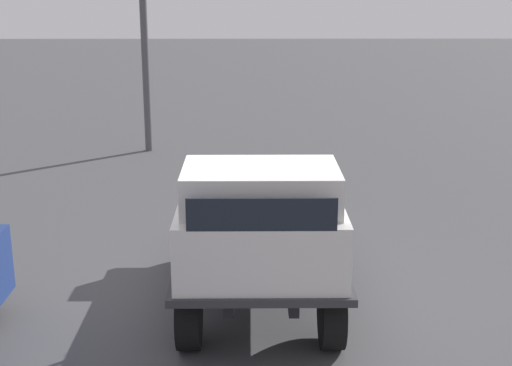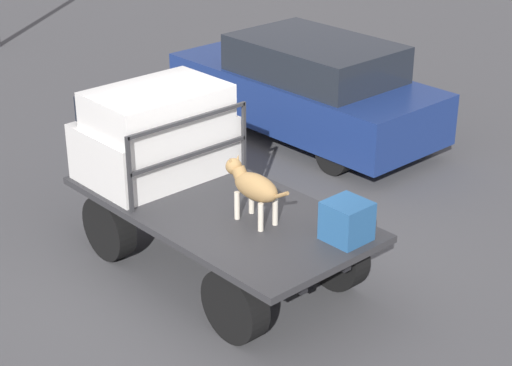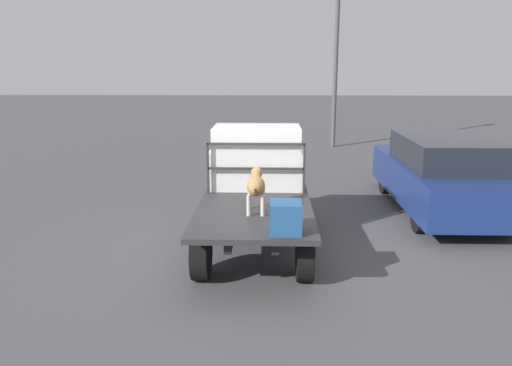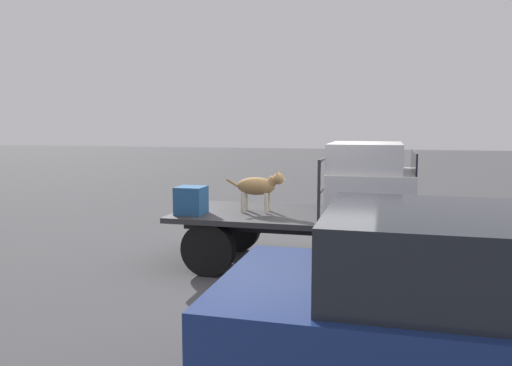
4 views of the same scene
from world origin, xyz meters
name	(u,v)px [view 2 (image 2 of 4)]	position (x,y,z in m)	size (l,w,h in m)	color
ground_plane	(220,270)	(0.00, 0.00, 0.00)	(80.00, 80.00, 0.00)	#474749
flatbed_truck	(219,225)	(0.00, 0.00, 0.60)	(3.64, 1.81, 0.85)	black
truck_cab	(156,134)	(1.14, 0.00, 1.37)	(1.20, 1.69, 1.10)	silver
truck_headboard	(189,144)	(0.50, 0.00, 1.44)	(0.04, 1.69, 0.89)	#2D2D30
dog	(252,186)	(-0.53, -0.03, 1.26)	(0.97, 0.28, 0.66)	beige
cargo_crate	(347,221)	(-1.51, -0.45, 1.06)	(0.42, 0.42, 0.42)	#235184
parked_sedan	(306,87)	(2.37, -3.80, 0.81)	(4.58, 1.85, 1.60)	black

